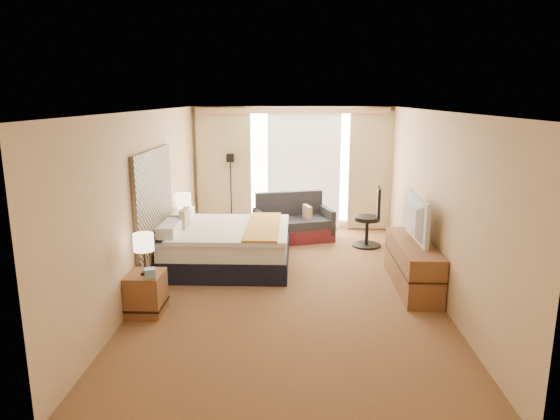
{
  "coord_description": "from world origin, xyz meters",
  "views": [
    {
      "loc": [
        0.09,
        -7.13,
        2.79
      ],
      "look_at": [
        -0.16,
        0.4,
        1.08
      ],
      "focal_mm": 32.0,
      "sensor_mm": 36.0,
      "label": 1
    }
  ],
  "objects_px": {
    "lamp_left": "(144,243)",
    "desk_chair": "(371,220)",
    "bed": "(227,246)",
    "floor_lamp": "(231,176)",
    "lamp_right": "(183,200)",
    "nightstand_right": "(187,240)",
    "loveseat": "(293,225)",
    "media_dresser": "(412,265)",
    "television": "(410,218)",
    "nightstand_left": "(146,293)"
  },
  "relations": [
    {
      "from": "media_dresser",
      "to": "lamp_right",
      "type": "distance_m",
      "value": 4.09
    },
    {
      "from": "bed",
      "to": "lamp_left",
      "type": "relative_size",
      "value": 3.7
    },
    {
      "from": "nightstand_left",
      "to": "nightstand_right",
      "type": "bearing_deg",
      "value": 90.0
    },
    {
      "from": "floor_lamp",
      "to": "lamp_left",
      "type": "xyz_separation_m",
      "value": [
        -0.56,
        -4.32,
        -0.18
      ]
    },
    {
      "from": "lamp_right",
      "to": "nightstand_left",
      "type": "bearing_deg",
      "value": -88.86
    },
    {
      "from": "nightstand_right",
      "to": "floor_lamp",
      "type": "xyz_separation_m",
      "value": [
        0.58,
        1.77,
        0.88
      ]
    },
    {
      "from": "media_dresser",
      "to": "lamp_left",
      "type": "height_order",
      "value": "lamp_left"
    },
    {
      "from": "television",
      "to": "floor_lamp",
      "type": "bearing_deg",
      "value": 43.86
    },
    {
      "from": "bed",
      "to": "lamp_right",
      "type": "distance_m",
      "value": 1.25
    },
    {
      "from": "lamp_left",
      "to": "lamp_right",
      "type": "relative_size",
      "value": 0.96
    },
    {
      "from": "media_dresser",
      "to": "desk_chair",
      "type": "relative_size",
      "value": 1.58
    },
    {
      "from": "bed",
      "to": "desk_chair",
      "type": "xyz_separation_m",
      "value": [
        2.56,
        1.24,
        0.15
      ]
    },
    {
      "from": "lamp_right",
      "to": "television",
      "type": "relative_size",
      "value": 0.5
    },
    {
      "from": "nightstand_left",
      "to": "loveseat",
      "type": "xyz_separation_m",
      "value": [
        1.9,
        3.56,
        0.03
      ]
    },
    {
      "from": "loveseat",
      "to": "floor_lamp",
      "type": "bearing_deg",
      "value": 134.36
    },
    {
      "from": "nightstand_left",
      "to": "lamp_right",
      "type": "distance_m",
      "value": 2.66
    },
    {
      "from": "nightstand_right",
      "to": "loveseat",
      "type": "distance_m",
      "value": 2.18
    },
    {
      "from": "media_dresser",
      "to": "nightstand_left",
      "type": "bearing_deg",
      "value": -164.16
    },
    {
      "from": "bed",
      "to": "lamp_left",
      "type": "distance_m",
      "value": 2.19
    },
    {
      "from": "nightstand_right",
      "to": "nightstand_left",
      "type": "bearing_deg",
      "value": -90.0
    },
    {
      "from": "bed",
      "to": "lamp_left",
      "type": "xyz_separation_m",
      "value": [
        -0.79,
        -1.95,
        0.61
      ]
    },
    {
      "from": "media_dresser",
      "to": "television",
      "type": "bearing_deg",
      "value": 111.38
    },
    {
      "from": "lamp_right",
      "to": "floor_lamp",
      "type": "bearing_deg",
      "value": 69.87
    },
    {
      "from": "floor_lamp",
      "to": "lamp_right",
      "type": "height_order",
      "value": "floor_lamp"
    },
    {
      "from": "desk_chair",
      "to": "nightstand_left",
      "type": "bearing_deg",
      "value": -129.75
    },
    {
      "from": "television",
      "to": "loveseat",
      "type": "bearing_deg",
      "value": 35.35
    },
    {
      "from": "bed",
      "to": "floor_lamp",
      "type": "distance_m",
      "value": 2.52
    },
    {
      "from": "loveseat",
      "to": "lamp_left",
      "type": "distance_m",
      "value": 4.12
    },
    {
      "from": "nightstand_right",
      "to": "bed",
      "type": "relative_size",
      "value": 0.27
    },
    {
      "from": "loveseat",
      "to": "television",
      "type": "height_order",
      "value": "television"
    },
    {
      "from": "lamp_left",
      "to": "desk_chair",
      "type": "bearing_deg",
      "value": 43.55
    },
    {
      "from": "nightstand_right",
      "to": "floor_lamp",
      "type": "bearing_deg",
      "value": 71.95
    },
    {
      "from": "bed",
      "to": "television",
      "type": "distance_m",
      "value": 3.01
    },
    {
      "from": "floor_lamp",
      "to": "media_dresser",
      "type": "bearing_deg",
      "value": -45.93
    },
    {
      "from": "lamp_left",
      "to": "television",
      "type": "bearing_deg",
      "value": 18.62
    },
    {
      "from": "loveseat",
      "to": "desk_chair",
      "type": "bearing_deg",
      "value": -33.09
    },
    {
      "from": "television",
      "to": "media_dresser",
      "type": "bearing_deg",
      "value": -159.52
    },
    {
      "from": "bed",
      "to": "lamp_right",
      "type": "relative_size",
      "value": 3.56
    },
    {
      "from": "media_dresser",
      "to": "lamp_left",
      "type": "bearing_deg",
      "value": -163.43
    },
    {
      "from": "lamp_right",
      "to": "television",
      "type": "xyz_separation_m",
      "value": [
        3.7,
        -1.38,
        0.04
      ]
    },
    {
      "from": "nightstand_right",
      "to": "loveseat",
      "type": "bearing_deg",
      "value": 29.07
    },
    {
      "from": "media_dresser",
      "to": "desk_chair",
      "type": "distance_m",
      "value": 2.12
    },
    {
      "from": "lamp_right",
      "to": "bed",
      "type": "bearing_deg",
      "value": -37.45
    },
    {
      "from": "desk_chair",
      "to": "nightstand_right",
      "type": "bearing_deg",
      "value": -161.94
    },
    {
      "from": "lamp_right",
      "to": "television",
      "type": "bearing_deg",
      "value": -20.46
    },
    {
      "from": "nightstand_left",
      "to": "lamp_right",
      "type": "relative_size",
      "value": 0.97
    },
    {
      "from": "loveseat",
      "to": "lamp_left",
      "type": "xyz_separation_m",
      "value": [
        -1.88,
        -3.6,
        0.67
      ]
    },
    {
      "from": "floor_lamp",
      "to": "lamp_right",
      "type": "bearing_deg",
      "value": -110.13
    },
    {
      "from": "media_dresser",
      "to": "television",
      "type": "distance_m",
      "value": 0.69
    },
    {
      "from": "lamp_left",
      "to": "television",
      "type": "distance_m",
      "value": 3.83
    }
  ]
}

